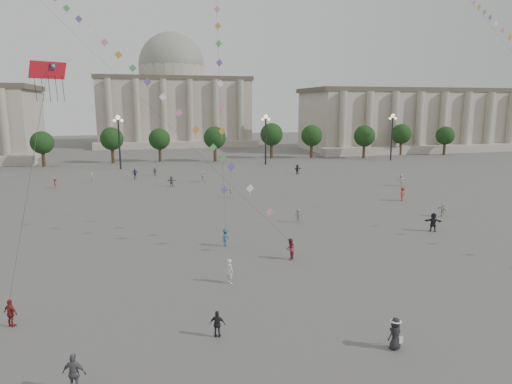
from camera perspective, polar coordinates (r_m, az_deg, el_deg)
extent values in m
plane|color=#585653|center=(29.30, 9.50, -14.88)|extent=(360.00, 360.00, 0.00)
cube|color=#A69C8B|center=(146.90, 21.85, 8.27)|extent=(80.00, 22.00, 16.00)
cube|color=brown|center=(146.88, 22.09, 11.62)|extent=(81.60, 22.44, 1.20)
cube|color=#A69C8B|center=(136.99, 24.82, 4.98)|extent=(84.00, 4.00, 2.00)
cube|color=#A69C8B|center=(154.48, -10.28, 9.70)|extent=(46.00, 30.00, 20.00)
cube|color=brown|center=(154.66, -10.42, 13.63)|extent=(46.92, 30.60, 1.20)
cube|color=#A69C8B|center=(137.99, -9.65, 5.86)|extent=(48.30, 4.00, 2.00)
cylinder|color=#A69C8B|center=(154.77, -10.44, 14.33)|extent=(21.00, 21.00, 5.00)
sphere|color=gray|center=(154.95, -10.48, 15.25)|extent=(21.00, 21.00, 21.00)
cylinder|color=#322319|center=(104.41, -24.70, 3.88)|extent=(0.70, 0.70, 3.52)
sphere|color=black|center=(104.09, -24.86, 5.88)|extent=(5.12, 5.12, 5.12)
cylinder|color=#322319|center=(102.89, -18.11, 4.24)|extent=(0.70, 0.70, 3.52)
sphere|color=black|center=(102.57, -18.23, 6.28)|extent=(5.12, 5.12, 5.12)
cylinder|color=#322319|center=(102.77, -11.41, 4.56)|extent=(0.70, 0.70, 3.52)
sphere|color=black|center=(102.44, -11.48, 6.60)|extent=(5.12, 5.12, 5.12)
cylinder|color=#322319|center=(104.03, -4.77, 4.81)|extent=(0.70, 0.70, 3.52)
sphere|color=black|center=(103.71, -4.80, 6.83)|extent=(5.12, 5.12, 5.12)
cylinder|color=#322319|center=(106.64, 1.62, 4.99)|extent=(0.70, 0.70, 3.52)
sphere|color=black|center=(106.33, 1.63, 6.96)|extent=(5.12, 5.12, 5.12)
cylinder|color=#322319|center=(110.50, 7.65, 5.10)|extent=(0.70, 0.70, 3.52)
sphere|color=black|center=(110.20, 7.69, 7.00)|extent=(5.12, 5.12, 5.12)
cylinder|color=#322319|center=(115.48, 13.21, 5.16)|extent=(0.70, 0.70, 3.52)
sphere|color=black|center=(115.19, 13.29, 6.98)|extent=(5.12, 5.12, 5.12)
cylinder|color=#322319|center=(121.45, 18.27, 5.16)|extent=(0.70, 0.70, 3.52)
sphere|color=black|center=(121.17, 18.37, 6.89)|extent=(5.12, 5.12, 5.12)
cylinder|color=#322319|center=(128.26, 22.82, 5.14)|extent=(0.70, 0.70, 3.52)
sphere|color=black|center=(128.00, 22.94, 6.77)|extent=(5.12, 5.12, 5.12)
cylinder|color=#262628|center=(94.47, -16.71, 5.75)|extent=(0.36, 0.36, 10.00)
sphere|color=#FFE5B2|center=(94.19, -16.88, 8.90)|extent=(0.90, 0.90, 0.90)
sphere|color=#FFE5B2|center=(94.24, -17.29, 8.52)|extent=(0.60, 0.60, 0.60)
sphere|color=#FFE5B2|center=(94.18, -16.43, 8.56)|extent=(0.60, 0.60, 0.60)
cylinder|color=#262628|center=(97.87, 1.21, 6.37)|extent=(0.36, 0.36, 10.00)
sphere|color=#FFE5B2|center=(97.60, 1.23, 9.41)|extent=(0.90, 0.90, 0.90)
sphere|color=#FFE5B2|center=(97.44, 0.82, 9.06)|extent=(0.60, 0.60, 0.60)
sphere|color=#FFE5B2|center=(97.81, 1.63, 9.06)|extent=(0.60, 0.60, 0.60)
cylinder|color=#262628|center=(109.69, 16.60, 6.41)|extent=(0.36, 0.36, 10.00)
sphere|color=#FFE5B2|center=(109.46, 16.75, 9.12)|extent=(0.90, 0.90, 0.90)
sphere|color=#FFE5B2|center=(109.11, 16.41, 8.82)|extent=(0.60, 0.60, 0.60)
sphere|color=#FFE5B2|center=(109.83, 17.05, 8.79)|extent=(0.60, 0.60, 0.60)
imported|color=navy|center=(81.40, -14.90, 2.21)|extent=(1.10, 0.50, 1.85)
imported|color=black|center=(49.61, 21.27, -3.53)|extent=(1.85, 1.30, 1.92)
imported|color=silver|center=(76.17, -6.65, 1.94)|extent=(1.19, 1.83, 1.89)
imported|color=slate|center=(49.90, 5.29, -2.97)|extent=(1.10, 0.80, 1.53)
imported|color=white|center=(75.63, 17.71, 1.43)|extent=(1.78, 0.64, 1.90)
imported|color=#9E332B|center=(63.85, 17.86, -0.21)|extent=(1.44, 1.32, 1.94)
imported|color=#222328|center=(84.85, 5.20, 2.85)|extent=(1.73, 1.21, 1.79)
imported|color=#B4B4AF|center=(79.37, -19.76, 1.69)|extent=(0.67, 0.77, 1.77)
imported|color=slate|center=(72.69, -10.50, 1.32)|extent=(1.64, 1.00, 1.69)
imported|color=silver|center=(33.29, -3.30, -9.83)|extent=(0.63, 0.77, 1.80)
imported|color=#5E5E62|center=(84.21, -12.54, 2.48)|extent=(0.97, 0.76, 1.54)
imported|color=maroon|center=(76.61, -23.79, 0.98)|extent=(0.75, 1.06, 1.49)
imported|color=silver|center=(56.55, 22.30, -2.06)|extent=(0.82, 1.57, 1.62)
imported|color=silver|center=(63.20, -3.20, 0.05)|extent=(0.73, 1.04, 1.64)
imported|color=maroon|center=(30.67, -28.32, -13.18)|extent=(1.03, 0.90, 1.66)
imported|color=#222228|center=(26.24, -4.84, -16.13)|extent=(0.96, 0.67, 1.52)
imported|color=#5C5D61|center=(23.24, -21.76, -20.28)|extent=(1.17, 0.80, 1.85)
imported|color=maroon|center=(38.12, 4.28, -7.12)|extent=(1.03, 1.10, 1.81)
imported|color=#31526F|center=(41.62, -3.81, -5.70)|extent=(1.13, 1.19, 1.63)
imported|color=black|center=(26.03, 17.01, -16.56)|extent=(0.98, 0.80, 1.73)
cone|color=white|center=(25.70, 17.11, -15.07)|extent=(0.52, 0.52, 0.14)
cylinder|color=white|center=(25.73, 17.10, -15.19)|extent=(0.60, 0.60, 0.02)
cube|color=white|center=(26.19, 17.64, -17.21)|extent=(0.22, 0.10, 0.35)
cube|color=red|center=(31.47, -24.59, 13.68)|extent=(2.12, 1.65, 1.02)
cube|color=#17802F|center=(31.51, -25.29, 14.08)|extent=(0.40, 0.35, 0.34)
cube|color=#1E3FA3|center=(31.39, -24.00, 14.20)|extent=(0.40, 0.35, 0.34)
sphere|color=gold|center=(31.47, -25.30, 14.09)|extent=(0.20, 0.20, 0.20)
sphere|color=gold|center=(31.36, -24.01, 14.20)|extent=(0.20, 0.20, 0.20)
cylinder|color=#3F3F3F|center=(30.14, -26.49, 1.15)|extent=(0.02, 0.02, 13.86)
cylinder|color=#3F3F3F|center=(55.63, -21.80, 17.92)|extent=(0.02, 0.02, 66.05)
cube|color=pink|center=(38.35, 1.73, -2.54)|extent=(0.76, 0.25, 0.76)
cube|color=white|center=(39.07, -0.74, 0.45)|extent=(0.76, 0.25, 0.76)
cube|color=#6D4D9B|center=(39.98, -3.12, 3.12)|extent=(0.76, 0.25, 0.76)
cube|color=#4AA051|center=(41.05, -5.39, 5.54)|extent=(0.76, 0.25, 0.76)
cube|color=orange|center=(42.25, -7.55, 7.74)|extent=(0.76, 0.25, 0.76)
cube|color=pink|center=(43.57, -9.61, 9.74)|extent=(0.76, 0.25, 0.76)
cube|color=white|center=(44.99, -11.56, 11.56)|extent=(0.76, 0.25, 0.76)
cube|color=#6D4D9B|center=(46.49, -13.41, 13.22)|extent=(0.76, 0.25, 0.76)
cube|color=#4AA051|center=(48.08, -15.16, 14.73)|extent=(0.76, 0.25, 0.76)
cube|color=orange|center=(49.73, -16.82, 16.10)|extent=(0.76, 0.25, 0.76)
cube|color=pink|center=(51.44, -18.39, 17.35)|extent=(0.76, 0.25, 0.76)
cube|color=white|center=(53.21, -19.88, 18.48)|extent=(0.76, 0.25, 0.76)
cube|color=#6D4D9B|center=(55.02, -21.28, 19.51)|extent=(0.76, 0.25, 0.76)
cube|color=#4AA051|center=(56.88, -22.61, 20.45)|extent=(0.76, 0.25, 0.76)
cube|color=#6D4D9B|center=(42.35, -3.99, 0.27)|extent=(0.76, 0.25, 0.76)
cube|color=#4AA051|center=(43.65, -4.13, 4.19)|extent=(0.76, 0.25, 0.76)
cube|color=orange|center=(45.16, -4.26, 7.61)|extent=(0.76, 0.25, 0.76)
cube|color=pink|center=(46.82, -4.38, 10.65)|extent=(0.76, 0.25, 0.76)
cube|color=white|center=(48.60, -4.49, 13.36)|extent=(0.76, 0.25, 0.76)
cube|color=#6D4D9B|center=(50.48, -4.60, 15.80)|extent=(0.76, 0.25, 0.76)
cube|color=#4AA051|center=(52.43, -4.70, 18.01)|extent=(0.76, 0.25, 0.76)
cube|color=orange|center=(54.45, -4.79, 20.00)|extent=(0.76, 0.25, 0.76)
cube|color=pink|center=(56.52, -4.88, 21.81)|extent=(0.76, 0.25, 0.76)
cube|color=orange|center=(69.40, 29.16, 16.55)|extent=(0.76, 0.25, 0.76)
cube|color=pink|center=(72.02, 28.47, 17.38)|extent=(0.76, 0.25, 0.76)
cube|color=white|center=(74.66, 27.83, 18.14)|extent=(0.76, 0.25, 0.76)
cube|color=#6D4D9B|center=(77.32, 27.22, 18.84)|extent=(0.76, 0.25, 0.76)
cube|color=#4AA051|center=(79.99, 26.65, 19.48)|extent=(0.76, 0.25, 0.76)
cube|color=orange|center=(82.68, 26.12, 20.07)|extent=(0.76, 0.25, 0.76)
cube|color=pink|center=(85.38, 25.61, 20.61)|extent=(0.76, 0.25, 0.76)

